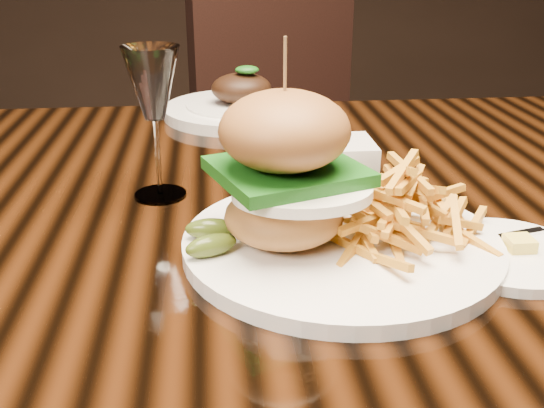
{
  "coord_description": "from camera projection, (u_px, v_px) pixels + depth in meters",
  "views": [
    {
      "loc": [
        -0.06,
        -0.68,
        1.03
      ],
      "look_at": [
        -0.01,
        -0.17,
        0.81
      ],
      "focal_mm": 42.0,
      "sensor_mm": 36.0,
      "label": 1
    }
  ],
  "objects": [
    {
      "name": "dining_table",
      "position": [
        266.0,
        254.0,
        0.77
      ],
      "size": [
        1.6,
        0.9,
        0.75
      ],
      "color": "black",
      "rests_on": "ground"
    },
    {
      "name": "burger_plate",
      "position": [
        336.0,
        200.0,
        0.59
      ],
      "size": [
        0.3,
        0.3,
        0.2
      ],
      "rotation": [
        0.0,
        0.0,
        0.14
      ],
      "color": "white",
      "rests_on": "dining_table"
    },
    {
      "name": "side_saucer",
      "position": [
        508.0,
        254.0,
        0.59
      ],
      "size": [
        0.15,
        0.15,
        0.02
      ],
      "rotation": [
        0.0,
        0.0,
        -0.26
      ],
      "color": "white",
      "rests_on": "dining_table"
    },
    {
      "name": "ramekin",
      "position": [
        340.0,
        156.0,
        0.81
      ],
      "size": [
        0.11,
        0.11,
        0.04
      ],
      "primitive_type": "cube",
      "rotation": [
        0.0,
        0.0,
        -0.39
      ],
      "color": "white",
      "rests_on": "dining_table"
    },
    {
      "name": "wine_glass",
      "position": [
        153.0,
        89.0,
        0.69
      ],
      "size": [
        0.06,
        0.06,
        0.17
      ],
      "color": "white",
      "rests_on": "dining_table"
    },
    {
      "name": "far_dish",
      "position": [
        242.0,
        106.0,
        1.07
      ],
      "size": [
        0.26,
        0.26,
        0.09
      ],
      "rotation": [
        0.0,
        0.0,
        -0.01
      ],
      "color": "white",
      "rests_on": "dining_table"
    },
    {
      "name": "chair_far",
      "position": [
        295.0,
        142.0,
        1.65
      ],
      "size": [
        0.6,
        0.61,
        0.95
      ],
      "rotation": [
        0.0,
        0.0,
        0.39
      ],
      "color": "black",
      "rests_on": "ground"
    }
  ]
}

